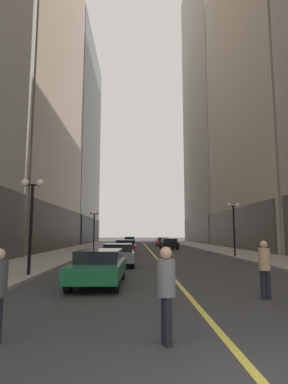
% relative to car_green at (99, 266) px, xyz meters
% --- Properties ---
extents(ground_plane, '(200.00, 200.00, 0.00)m').
position_rel_car_green_xyz_m(ground_plane, '(3.09, 26.33, -0.72)').
color(ground_plane, '#38383A').
extents(sidewalk_left, '(4.50, 78.00, 0.15)m').
position_rel_car_green_xyz_m(sidewalk_left, '(-5.16, 26.33, -0.65)').
color(sidewalk_left, '#9E9991').
rests_on(sidewalk_left, ground).
extents(sidewalk_right, '(4.50, 78.00, 0.15)m').
position_rel_car_green_xyz_m(sidewalk_right, '(11.34, 26.33, -0.65)').
color(sidewalk_right, '#9E9991').
rests_on(sidewalk_right, ground).
extents(lane_centre_stripe, '(0.16, 70.00, 0.01)m').
position_rel_car_green_xyz_m(lane_centre_stripe, '(3.09, 26.33, -0.72)').
color(lane_centre_stripe, '#E5D64C').
rests_on(lane_centre_stripe, ground).
extents(building_left_far, '(14.15, 26.00, 42.14)m').
position_rel_car_green_xyz_m(building_left_far, '(-14.38, 51.33, 20.28)').
color(building_left_far, '#4C515B').
rests_on(building_left_far, ground).
extents(building_right_mid, '(11.97, 24.00, 41.50)m').
position_rel_car_green_xyz_m(building_right_mid, '(19.47, 25.83, 19.94)').
color(building_right_mid, '#B7AD99').
rests_on(building_right_mid, ground).
extents(building_right_far, '(13.59, 26.00, 62.74)m').
position_rel_car_green_xyz_m(building_right_far, '(20.29, 51.33, 30.57)').
color(building_right_far, '#A8A399').
rests_on(building_right_far, ground).
extents(car_green, '(1.94, 4.63, 1.32)m').
position_rel_car_green_xyz_m(car_green, '(0.00, 0.00, 0.00)').
color(car_green, '#196038').
rests_on(car_green, ground).
extents(car_grey, '(2.02, 4.06, 1.32)m').
position_rel_car_green_xyz_m(car_grey, '(0.36, 6.98, -0.00)').
color(car_grey, slate).
rests_on(car_grey, ground).
extents(car_maroon, '(1.95, 4.42, 1.32)m').
position_rel_car_green_xyz_m(car_maroon, '(0.45, 17.95, 0.00)').
color(car_maroon, maroon).
rests_on(car_maroon, ground).
extents(car_black, '(2.04, 4.56, 1.32)m').
position_rel_car_green_xyz_m(car_black, '(5.59, 26.83, 0.00)').
color(car_black, black).
rests_on(car_black, ground).
extents(car_red, '(1.92, 4.81, 1.32)m').
position_rel_car_green_xyz_m(car_red, '(5.59, 35.77, 0.00)').
color(car_red, '#B21919').
rests_on(car_red, ground).
extents(car_blue, '(1.96, 4.09, 1.32)m').
position_rel_car_green_xyz_m(car_blue, '(0.45, 43.44, -0.00)').
color(car_blue, navy).
rests_on(car_blue, ground).
extents(pedestrian_in_tan_trench, '(0.36, 0.36, 1.74)m').
position_rel_car_green_xyz_m(pedestrian_in_tan_trench, '(5.34, -2.78, 0.30)').
color(pedestrian_in_tan_trench, black).
rests_on(pedestrian_in_tan_trench, ground).
extents(pedestrian_in_grey_suit, '(0.42, 0.42, 1.72)m').
position_rel_car_green_xyz_m(pedestrian_in_grey_suit, '(1.95, -6.58, 0.29)').
color(pedestrian_in_grey_suit, black).
rests_on(pedestrian_in_grey_suit, ground).
extents(street_lamp_left_near, '(1.06, 0.36, 4.43)m').
position_rel_car_green_xyz_m(street_lamp_left_near, '(-3.31, 1.88, 2.54)').
color(street_lamp_left_near, black).
rests_on(street_lamp_left_near, ground).
extents(street_lamp_left_far, '(1.06, 0.36, 4.43)m').
position_rel_car_green_xyz_m(street_lamp_left_far, '(-3.31, 23.80, 2.54)').
color(street_lamp_left_far, black).
rests_on(street_lamp_left_far, ground).
extents(street_lamp_right_mid, '(1.06, 0.36, 4.43)m').
position_rel_car_green_xyz_m(street_lamp_right_mid, '(9.49, 13.13, 2.54)').
color(street_lamp_right_mid, black).
rests_on(street_lamp_right_mid, ground).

